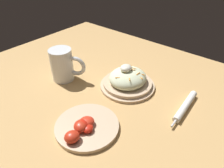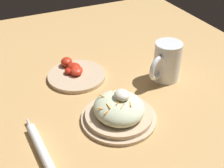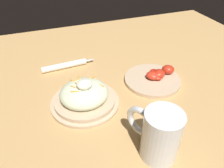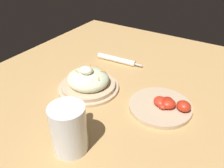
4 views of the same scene
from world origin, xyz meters
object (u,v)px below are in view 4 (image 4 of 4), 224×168
tomato_plate (163,105)px  salad_plate (88,82)px  napkin_roll (117,60)px  beer_mug (69,130)px

tomato_plate → salad_plate: bearing=7.6°
napkin_roll → tomato_plate: size_ratio=1.04×
salad_plate → beer_mug: 0.29m
salad_plate → tomato_plate: size_ratio=1.08×
beer_mug → tomato_plate: beer_mug is taller
salad_plate → napkin_roll: 0.25m
tomato_plate → napkin_roll: bearing=-34.2°
salad_plate → napkin_roll: salad_plate is taller
salad_plate → napkin_roll: size_ratio=1.04×
napkin_roll → tomato_plate: bearing=145.8°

